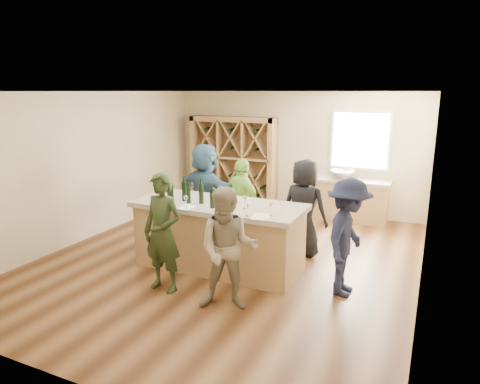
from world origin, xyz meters
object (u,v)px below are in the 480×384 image
at_px(wine_bottle_a, 169,191).
at_px(wine_bottle_d, 189,194).
at_px(wine_bottle_b, 171,192).
at_px(wine_bottle_e, 201,194).
at_px(wine_rack, 233,162).
at_px(person_far_left, 205,191).
at_px(person_near_left, 163,233).
at_px(wine_bottle_f, 212,198).
at_px(tasting_counter_base, 219,238).
at_px(person_server, 347,237).
at_px(person_near_right, 228,249).
at_px(person_far_right, 304,208).
at_px(wine_bottle_c, 184,191).
at_px(sink, 342,174).
at_px(person_far_mid, 242,203).

distance_m(wine_bottle_a, wine_bottle_d, 0.43).
xyz_separation_m(wine_bottle_b, wine_bottle_e, (0.50, 0.09, 0.01)).
height_order(wine_rack, person_far_left, wine_rack).
distance_m(person_near_left, wine_bottle_f, 0.92).
xyz_separation_m(tasting_counter_base, wine_bottle_a, (-0.85, -0.11, 0.72)).
xyz_separation_m(person_near_left, person_server, (2.40, 0.96, -0.03)).
relative_size(person_near_right, person_far_right, 0.97).
xyz_separation_m(wine_bottle_e, wine_bottle_f, (0.28, -0.16, -0.01)).
distance_m(wine_bottle_a, wine_bottle_e, 0.62).
distance_m(wine_bottle_c, person_near_right, 1.72).
height_order(wine_rack, sink, wine_rack).
xyz_separation_m(tasting_counter_base, person_far_left, (-0.94, 1.24, 0.42)).
distance_m(wine_bottle_e, person_server, 2.32).
distance_m(person_near_right, person_far_mid, 2.38).
bearing_deg(wine_bottle_c, wine_bottle_a, -176.87).
relative_size(wine_bottle_d, wine_bottle_f, 0.92).
distance_m(wine_bottle_d, wine_bottle_e, 0.21).
distance_m(tasting_counter_base, person_far_mid, 1.14).
relative_size(wine_bottle_a, person_near_left, 0.16).
height_order(wine_bottle_e, person_far_left, person_far_left).
height_order(person_near_right, person_far_left, person_far_left).
bearing_deg(person_near_left, wine_bottle_e, 87.95).
bearing_deg(person_far_right, wine_bottle_b, 48.07).
distance_m(sink, tasting_counter_base, 3.80).
height_order(person_far_left, wine_bottle_f, person_far_left).
distance_m(person_server, wine_bottle_f, 2.05).
height_order(wine_rack, wine_bottle_a, wine_rack).
height_order(wine_bottle_a, wine_bottle_e, wine_bottle_e).
bearing_deg(person_near_left, person_far_right, 61.91).
bearing_deg(person_far_mid, person_far_left, 14.93).
height_order(wine_bottle_b, wine_bottle_c, wine_bottle_c).
height_order(wine_bottle_b, person_far_left, person_far_left).
distance_m(wine_bottle_c, person_near_left, 1.04).
relative_size(tasting_counter_base, person_far_mid, 1.60).
bearing_deg(tasting_counter_base, wine_bottle_e, -149.41).
height_order(person_near_left, person_far_right, person_near_left).
height_order(tasting_counter_base, person_far_left, person_far_left).
bearing_deg(person_far_left, wine_bottle_a, 113.09).
bearing_deg(person_near_left, wine_bottle_d, 100.78).
height_order(sink, wine_bottle_a, wine_bottle_a).
bearing_deg(person_far_left, person_far_mid, -170.60).
bearing_deg(wine_bottle_a, person_server, 0.57).
bearing_deg(wine_bottle_e, person_server, 1.32).
xyz_separation_m(wine_rack, wine_bottle_f, (1.54, -3.93, 0.13)).
bearing_deg(tasting_counter_base, person_server, -2.38).
relative_size(wine_bottle_e, person_near_left, 0.18).
xyz_separation_m(sink, wine_bottle_f, (-1.16, -3.86, 0.22)).
bearing_deg(person_server, person_near_left, 114.89).
xyz_separation_m(person_server, wine_bottle_f, (-2.00, -0.21, 0.39)).
bearing_deg(wine_bottle_f, person_far_mid, 95.77).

